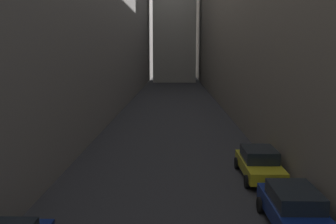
# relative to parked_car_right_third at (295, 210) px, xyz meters

# --- Properties ---
(ground_plane) EXTENTS (264.00, 264.00, 0.00)m
(ground_plane) POSITION_rel_parked_car_right_third_xyz_m (-4.40, 32.13, -0.76)
(ground_plane) COLOR #232326
(building_block_right) EXTENTS (15.80, 108.00, 20.65)m
(building_block_right) POSITION_rel_parked_car_right_third_xyz_m (9.00, 34.13, 9.56)
(building_block_right) COLOR #60594F
(building_block_right) RESTS_ON ground
(parked_car_right_third) EXTENTS (1.87, 4.58, 1.48)m
(parked_car_right_third) POSITION_rel_parked_car_right_third_xyz_m (0.00, 0.00, 0.00)
(parked_car_right_third) COLOR navy
(parked_car_right_third) RESTS_ON ground
(parked_car_right_far) EXTENTS (1.91, 4.36, 1.46)m
(parked_car_right_far) POSITION_rel_parked_car_right_third_xyz_m (0.00, 5.71, -0.01)
(parked_car_right_far) COLOR #A59919
(parked_car_right_far) RESTS_ON ground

